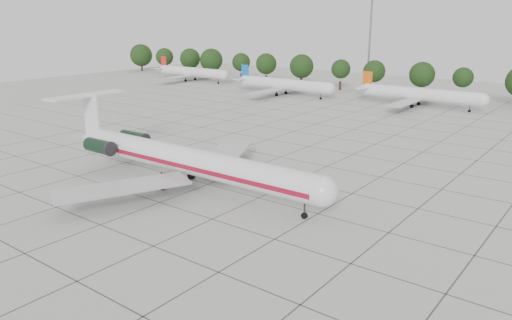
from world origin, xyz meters
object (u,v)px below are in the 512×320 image
at_px(bg_airliner_a, 192,72).
at_px(floodlight_mast, 370,39).
at_px(main_airliner, 180,158).
at_px(bg_airliner_b, 284,85).
at_px(bg_airliner_c, 420,95).

height_order(bg_airliner_a, floodlight_mast, floodlight_mast).
bearing_deg(main_airliner, bg_airliner_a, 133.08).
bearing_deg(bg_airliner_b, bg_airliner_a, 170.19).
height_order(bg_airliner_c, floodlight_mast, floodlight_mast).
xyz_separation_m(main_airliner, bg_airliner_c, (3.49, 73.51, -0.57)).
xyz_separation_m(main_airliner, bg_airliner_b, (-31.57, 68.94, -0.57)).
bearing_deg(floodlight_mast, bg_airliner_a, -161.18).
bearing_deg(main_airliner, bg_airliner_b, 113.98).
bearing_deg(floodlight_mast, bg_airliner_b, -115.67).
distance_m(bg_airliner_c, floodlight_mast, 32.91).
height_order(bg_airliner_b, bg_airliner_c, same).
relative_size(main_airliner, floodlight_mast, 1.65).
relative_size(main_airliner, bg_airliner_b, 1.49).
xyz_separation_m(bg_airliner_a, bg_airliner_b, (41.13, -7.11, 0.00)).
distance_m(main_airliner, floodlight_mast, 96.79).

